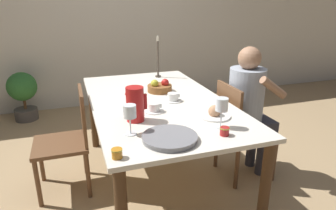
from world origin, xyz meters
The scene contains 18 objects.
ground_plane centered at (0.00, 0.00, 0.00)m, with size 20.00×20.00×0.00m, color tan.
wall_back centered at (0.00, 2.26, 1.30)m, with size 10.00×0.06×2.60m.
dining_table centered at (0.00, 0.00, 0.67)m, with size 1.03×1.82×0.76m.
chair_person_side centered at (0.71, -0.12, 0.46)m, with size 0.42×0.42×0.86m.
chair_opposite centered at (-0.71, 0.15, 0.46)m, with size 0.42×0.42×0.86m.
person_seated centered at (0.79, -0.10, 0.68)m, with size 0.39×0.41×1.16m.
red_pitcher centered at (-0.26, -0.36, 0.87)m, with size 0.14×0.12×0.23m.
wine_glass_water centered at (0.23, -0.64, 0.90)m, with size 0.08×0.08×0.19m.
wine_glass_juice centered at (-0.33, -0.56, 0.89)m, with size 0.08×0.08×0.19m.
teacup_near_person centered at (-0.09, -0.24, 0.78)m, with size 0.14×0.14×0.07m.
teacup_across centered at (0.11, -0.06, 0.78)m, with size 0.14×0.14×0.07m.
serving_tray centered at (-0.14, -0.71, 0.77)m, with size 0.32×0.32×0.03m.
bread_plate centered at (0.27, -0.47, 0.78)m, with size 0.22×0.22×0.09m.
jam_jar_amber centered at (0.19, -0.75, 0.79)m, with size 0.06×0.06×0.05m.
jam_jar_red centered at (-0.46, -0.82, 0.79)m, with size 0.06×0.06×0.05m.
fruit_bowl centered at (0.09, 0.22, 0.80)m, with size 0.21×0.21×0.11m.
candlestick_tall centered at (0.22, 0.71, 0.93)m, with size 0.06×0.06×0.42m.
potted_plant centered at (-1.25, 1.92, 0.38)m, with size 0.37×0.37×0.64m.
Camera 1 is at (-0.64, -2.18, 1.53)m, focal length 32.00 mm.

